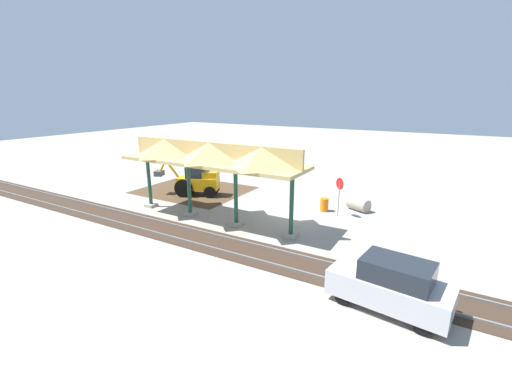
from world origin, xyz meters
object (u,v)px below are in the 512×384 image
backhoe (196,179)px  traffic_barrel (324,205)px  concrete_pipe (359,204)px  stop_sign (339,189)px  distant_parked_car (391,285)px

backhoe → traffic_barrel: (-9.98, -1.29, -0.82)m
backhoe → traffic_barrel: 10.10m
concrete_pipe → traffic_barrel: traffic_barrel is taller
stop_sign → distant_parked_car: 10.15m
traffic_barrel → concrete_pipe: bearing=-146.8°
traffic_barrel → backhoe: bearing=7.4°
backhoe → traffic_barrel: backhoe is taller
stop_sign → concrete_pipe: size_ratio=1.54×
stop_sign → distant_parked_car: stop_sign is taller
backhoe → traffic_barrel: size_ratio=5.60×
distant_parked_car → concrete_pipe: bearing=-70.6°
backhoe → distant_parked_car: bearing=152.6°
stop_sign → distant_parked_car: bearing=117.5°
distant_parked_car → traffic_barrel: 11.10m
backhoe → concrete_pipe: 12.27m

